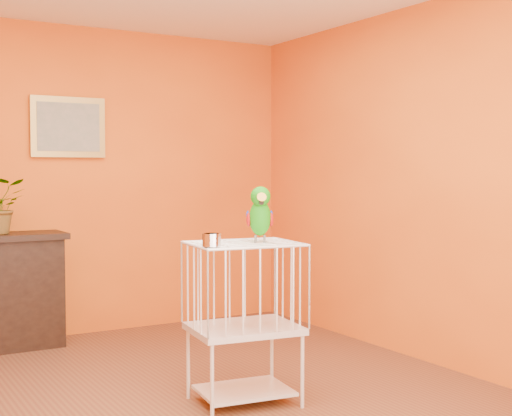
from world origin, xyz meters
TOP-DOWN VIEW (x-y plane):
  - ground at (0.00, 0.00)m, footprint 4.50×4.50m
  - room_shell at (0.00, 0.00)m, footprint 4.50×4.50m
  - framed_picture at (0.00, 2.22)m, footprint 0.62×0.04m
  - birdcage at (0.40, -0.03)m, footprint 0.68×0.55m
  - feed_cup at (0.12, -0.16)m, footprint 0.10×0.10m
  - parrot at (0.49, -0.07)m, footprint 0.20×0.30m

SIDE VIEW (x-z plane):
  - ground at x=0.00m, z-range 0.00..0.00m
  - birdcage at x=0.40m, z-range 0.02..0.98m
  - feed_cup at x=0.12m, z-range 0.97..1.04m
  - parrot at x=0.49m, z-range 0.96..1.30m
  - room_shell at x=0.00m, z-range -0.67..3.83m
  - framed_picture at x=0.00m, z-range 1.50..2.00m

